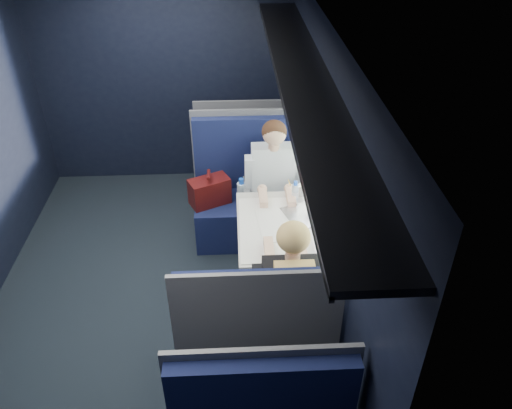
{
  "coord_description": "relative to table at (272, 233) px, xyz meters",
  "views": [
    {
      "loc": [
        0.73,
        -3.23,
        3.17
      ],
      "look_at": [
        0.9,
        0.0,
        0.95
      ],
      "focal_mm": 35.0,
      "sensor_mm": 36.0,
      "label": 1
    }
  ],
  "objects": [
    {
      "name": "papers",
      "position": [
        0.03,
        -0.04,
        0.08
      ],
      "size": [
        0.61,
        0.87,
        0.01
      ],
      "primitive_type": "cube",
      "rotation": [
        0.0,
        0.0,
        -0.01
      ],
      "color": "white",
      "rests_on": "table"
    },
    {
      "name": "seat_row_front",
      "position": [
        -0.18,
        1.8,
        -0.25
      ],
      "size": [
        1.04,
        0.51,
        1.16
      ],
      "color": "#0C1135",
      "rests_on": "ground"
    },
    {
      "name": "seat_bay_near",
      "position": [
        -0.2,
        0.87,
        -0.24
      ],
      "size": [
        1.09,
        0.62,
        1.26
      ],
      "color": "#0C1135",
      "rests_on": "ground"
    },
    {
      "name": "bottle_small",
      "position": [
        0.22,
        0.34,
        0.17
      ],
      "size": [
        0.06,
        0.06,
        0.2
      ],
      "color": "silver",
      "rests_on": "table"
    },
    {
      "name": "man",
      "position": [
        0.07,
        0.7,
        0.06
      ],
      "size": [
        0.53,
        0.56,
        1.32
      ],
      "color": "black",
      "rests_on": "ground"
    },
    {
      "name": "cup",
      "position": [
        0.3,
        0.44,
        0.13
      ],
      "size": [
        0.08,
        0.08,
        0.1
      ],
      "primitive_type": "cylinder",
      "color": "white",
      "rests_on": "table"
    },
    {
      "name": "ground",
      "position": [
        -1.03,
        0.0,
        -0.67
      ],
      "size": [
        2.8,
        4.2,
        0.01
      ],
      "primitive_type": "cube",
      "color": "black"
    },
    {
      "name": "woman",
      "position": [
        0.07,
        -0.71,
        0.06
      ],
      "size": [
        0.53,
        0.56,
        1.32
      ],
      "color": "black",
      "rests_on": "ground"
    },
    {
      "name": "room_shell",
      "position": [
        -1.01,
        0.0,
        0.81
      ],
      "size": [
        3.0,
        4.4,
        2.4
      ],
      "color": "black",
      "rests_on": "ground"
    },
    {
      "name": "laptop",
      "position": [
        0.31,
        0.1,
        0.15
      ],
      "size": [
        0.36,
        0.41,
        0.26
      ],
      "color": "silver",
      "rests_on": "table"
    },
    {
      "name": "table",
      "position": [
        0.0,
        0.0,
        0.0
      ],
      "size": [
        0.62,
        1.0,
        0.74
      ],
      "color": "#54565E",
      "rests_on": "ground"
    },
    {
      "name": "seat_bay_far",
      "position": [
        -0.18,
        -0.87,
        -0.25
      ],
      "size": [
        1.04,
        0.62,
        1.26
      ],
      "color": "#0C1135",
      "rests_on": "ground"
    }
  ]
}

